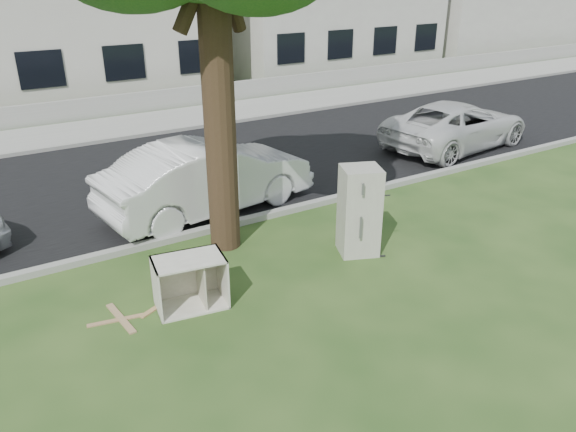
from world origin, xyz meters
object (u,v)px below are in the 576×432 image
car_right (457,125)px  cabinet (190,283)px  car_center (207,177)px  fridge (359,211)px

car_right → cabinet: bearing=104.2°
cabinet → car_right: bearing=30.0°
cabinet → car_center: car_center is taller
car_center → cabinet: bearing=143.1°
car_center → car_right: 7.79m
fridge → cabinet: fridge is taller
fridge → car_center: fridge is taller
fridge → car_right: size_ratio=0.34×
fridge → cabinet: 3.26m
fridge → car_right: bearing=51.6°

